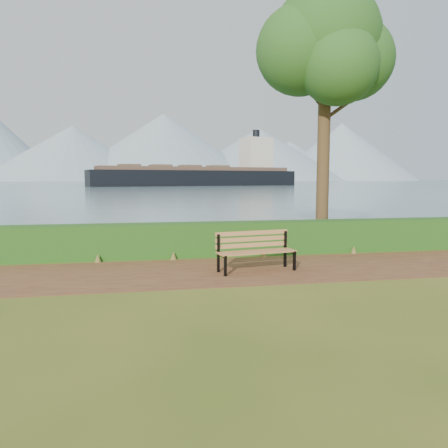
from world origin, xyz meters
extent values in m
plane|color=#405317|center=(0.00, 0.00, 0.00)|extent=(140.00, 140.00, 0.00)
cube|color=#51281B|center=(0.00, 0.30, 0.01)|extent=(40.00, 3.40, 0.01)
cube|color=#1D4E16|center=(0.00, 2.60, 0.50)|extent=(32.00, 0.85, 1.00)
cube|color=slate|center=(0.00, 260.00, 0.01)|extent=(700.00, 510.00, 0.00)
cone|color=#7E95A8|center=(-60.00, 395.00, 24.00)|extent=(160.00, 160.00, 48.00)
cone|color=#7E95A8|center=(20.00, 405.00, 31.00)|extent=(190.00, 190.00, 62.00)
cone|color=#7E95A8|center=(110.00, 400.00, 25.00)|extent=(170.00, 170.00, 50.00)
cone|color=#7E95A8|center=(200.00, 410.00, 29.00)|extent=(150.00, 150.00, 58.00)
cone|color=#7E95A8|center=(-10.00, 430.00, 17.50)|extent=(120.00, 120.00, 35.00)
cone|color=#7E95A8|center=(150.00, 425.00, 20.00)|extent=(130.00, 130.00, 40.00)
cube|color=black|center=(-0.04, -0.33, 0.25)|extent=(0.07, 0.08, 0.50)
cube|color=black|center=(-0.12, 0.15, 0.48)|extent=(0.07, 0.08, 0.96)
cube|color=black|center=(-0.08, -0.09, 0.47)|extent=(0.15, 0.58, 0.06)
cube|color=black|center=(1.81, -0.01, 0.25)|extent=(0.07, 0.08, 0.50)
cube|color=black|center=(1.72, 0.47, 0.48)|extent=(0.07, 0.08, 0.96)
cube|color=black|center=(1.77, 0.23, 0.47)|extent=(0.15, 0.58, 0.06)
cube|color=olive|center=(0.88, -0.14, 0.50)|extent=(2.00, 0.44, 0.04)
cube|color=olive|center=(0.85, 0.00, 0.50)|extent=(2.00, 0.44, 0.04)
cube|color=olive|center=(0.83, 0.14, 0.50)|extent=(2.00, 0.44, 0.04)
cube|color=olive|center=(0.81, 0.28, 0.50)|extent=(2.00, 0.44, 0.04)
cube|color=olive|center=(0.79, 0.34, 0.64)|extent=(1.99, 0.39, 0.12)
cube|color=olive|center=(0.79, 0.34, 0.79)|extent=(1.99, 0.39, 0.12)
cube|color=olive|center=(0.79, 0.34, 0.95)|extent=(1.99, 0.39, 0.12)
cylinder|color=#3A2617|center=(4.15, 3.75, 3.80)|extent=(0.42, 0.42, 7.59)
sphere|color=#214E1A|center=(4.15, 3.75, 6.96)|extent=(3.59, 3.59, 3.59)
sphere|color=#214E1A|center=(5.15, 3.78, 6.33)|extent=(2.74, 2.74, 2.74)
sphere|color=#214E1A|center=(3.29, 3.79, 6.54)|extent=(2.95, 2.95, 2.95)
sphere|color=#214E1A|center=(4.25, 2.95, 5.90)|extent=(2.53, 2.53, 2.53)
sphere|color=#214E1A|center=(3.93, 4.48, 7.49)|extent=(2.32, 2.32, 2.32)
sphere|color=#214E1A|center=(4.29, 3.82, 8.01)|extent=(2.11, 2.11, 2.11)
cylinder|color=#3A2617|center=(4.63, 3.75, 4.64)|extent=(1.11, 0.13, 0.83)
cylinder|color=#3A2617|center=(3.73, 3.86, 5.17)|extent=(0.86, 0.40, 0.76)
cube|color=black|center=(14.97, 123.68, 1.40)|extent=(65.58, 26.19, 6.51)
cube|color=brown|center=(14.97, 123.68, 5.21)|extent=(60.28, 23.90, 1.12)
cube|color=beige|center=(35.14, 128.89, 10.23)|extent=(10.02, 9.52, 10.23)
cylinder|color=black|center=(35.14, 128.89, 16.28)|extent=(2.23, 2.23, 3.25)
cube|color=brown|center=(-5.19, 118.47, 5.96)|extent=(6.94, 7.34, 0.74)
cube|color=brown|center=(3.81, 120.80, 5.96)|extent=(6.94, 7.34, 0.74)
cube|color=brown|center=(12.81, 123.12, 5.96)|extent=(6.94, 7.34, 0.74)
cube|color=brown|center=(21.81, 125.45, 5.96)|extent=(6.94, 7.34, 0.74)
camera|label=1|loc=(-1.98, -10.38, 2.34)|focal=35.00mm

